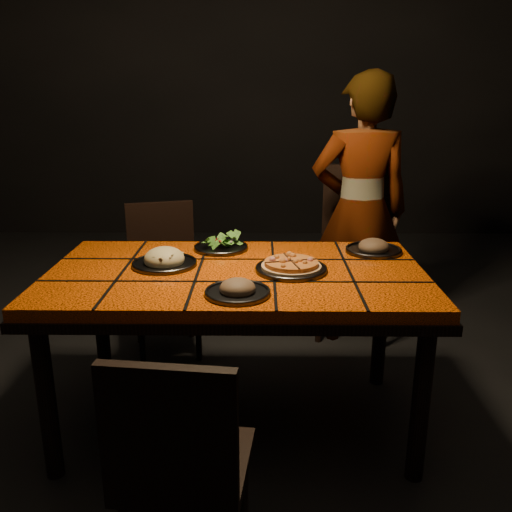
{
  "coord_description": "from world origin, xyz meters",
  "views": [
    {
      "loc": [
        0.11,
        -2.19,
        1.49
      ],
      "look_at": [
        0.08,
        -0.02,
        0.82
      ],
      "focal_mm": 38.0,
      "sensor_mm": 36.0,
      "label": 1
    }
  ],
  "objects_px": {
    "dining_table": "(237,287)",
    "plate_pasta": "(164,260)",
    "chair_far_left": "(164,268)",
    "plate_pizza": "(291,267)",
    "chair_far_right": "(357,238)",
    "diner": "(360,212)",
    "chair_near": "(180,461)"
  },
  "relations": [
    {
      "from": "dining_table",
      "to": "plate_pasta",
      "type": "relative_size",
      "value": 5.7
    },
    {
      "from": "chair_far_left",
      "to": "plate_pizza",
      "type": "height_order",
      "value": "chair_far_left"
    },
    {
      "from": "dining_table",
      "to": "plate_pizza",
      "type": "bearing_deg",
      "value": -2.87
    },
    {
      "from": "chair_far_right",
      "to": "diner",
      "type": "relative_size",
      "value": 0.65
    },
    {
      "from": "dining_table",
      "to": "chair_far_left",
      "type": "relative_size",
      "value": 1.88
    },
    {
      "from": "dining_table",
      "to": "chair_far_right",
      "type": "bearing_deg",
      "value": 57.1
    },
    {
      "from": "dining_table",
      "to": "chair_far_left",
      "type": "distance_m",
      "value": 0.94
    },
    {
      "from": "plate_pasta",
      "to": "chair_far_right",
      "type": "bearing_deg",
      "value": 45.33
    },
    {
      "from": "plate_pizza",
      "to": "plate_pasta",
      "type": "distance_m",
      "value": 0.56
    },
    {
      "from": "plate_pizza",
      "to": "diner",
      "type": "bearing_deg",
      "value": 64.5
    },
    {
      "from": "dining_table",
      "to": "chair_far_right",
      "type": "height_order",
      "value": "chair_far_right"
    },
    {
      "from": "diner",
      "to": "plate_pizza",
      "type": "height_order",
      "value": "diner"
    },
    {
      "from": "chair_near",
      "to": "plate_pasta",
      "type": "xyz_separation_m",
      "value": [
        -0.19,
        0.94,
        0.3
      ]
    },
    {
      "from": "chair_near",
      "to": "chair_far_right",
      "type": "distance_m",
      "value": 2.15
    },
    {
      "from": "chair_far_right",
      "to": "plate_pizza",
      "type": "relative_size",
      "value": 3.35
    },
    {
      "from": "diner",
      "to": "plate_pizza",
      "type": "distance_m",
      "value": 1.05
    },
    {
      "from": "chair_far_left",
      "to": "plate_pizza",
      "type": "distance_m",
      "value": 1.1
    },
    {
      "from": "dining_table",
      "to": "plate_pasta",
      "type": "bearing_deg",
      "value": 169.88
    },
    {
      "from": "diner",
      "to": "chair_near",
      "type": "bearing_deg",
      "value": 63.32
    },
    {
      "from": "chair_near",
      "to": "plate_pizza",
      "type": "bearing_deg",
      "value": -105.86
    },
    {
      "from": "chair_far_right",
      "to": "diner",
      "type": "bearing_deg",
      "value": -84.56
    },
    {
      "from": "chair_near",
      "to": "chair_far_right",
      "type": "xyz_separation_m",
      "value": [
        0.83,
        1.98,
        0.12
      ]
    },
    {
      "from": "chair_far_right",
      "to": "plate_pasta",
      "type": "height_order",
      "value": "chair_far_right"
    },
    {
      "from": "dining_table",
      "to": "plate_pasta",
      "type": "xyz_separation_m",
      "value": [
        -0.32,
        0.06,
        0.1
      ]
    },
    {
      "from": "diner",
      "to": "chair_far_right",
      "type": "bearing_deg",
      "value": -100.01
    },
    {
      "from": "plate_pasta",
      "to": "diner",
      "type": "bearing_deg",
      "value": 41.29
    },
    {
      "from": "chair_near",
      "to": "plate_pasta",
      "type": "distance_m",
      "value": 1.01
    },
    {
      "from": "plate_pizza",
      "to": "chair_far_left",
      "type": "bearing_deg",
      "value": 130.8
    },
    {
      "from": "chair_far_left",
      "to": "plate_pasta",
      "type": "bearing_deg",
      "value": -94.08
    },
    {
      "from": "dining_table",
      "to": "plate_pasta",
      "type": "distance_m",
      "value": 0.34
    },
    {
      "from": "plate_pasta",
      "to": "chair_far_left",
      "type": "bearing_deg",
      "value": 101.26
    },
    {
      "from": "chair_far_right",
      "to": "plate_pasta",
      "type": "bearing_deg",
      "value": -121.94
    }
  ]
}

